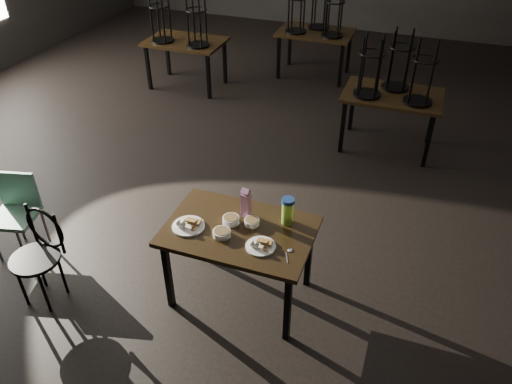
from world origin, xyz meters
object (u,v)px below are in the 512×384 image
at_px(school_chair, 16,208).
at_px(water_bottle, 288,211).
at_px(bentwood_chair, 40,249).
at_px(main_table, 239,237).
at_px(juice_carton, 246,203).

bearing_deg(school_chair, water_bottle, -5.91).
height_order(water_bottle, bentwood_chair, water_bottle).
relative_size(main_table, juice_carton, 4.37).
bearing_deg(school_chair, juice_carton, -5.31).
xyz_separation_m(water_bottle, school_chair, (-2.53, -0.36, -0.37)).
xyz_separation_m(main_table, juice_carton, (-0.01, 0.19, 0.21)).
bearing_deg(water_bottle, school_chair, -171.84).
distance_m(water_bottle, school_chair, 2.58).
bearing_deg(main_table, juice_carton, 93.32).
height_order(bentwood_chair, school_chair, bentwood_chair).
distance_m(main_table, bentwood_chair, 1.68).
relative_size(juice_carton, school_chair, 0.33).
relative_size(juice_carton, water_bottle, 1.16).
relative_size(bentwood_chair, school_chair, 1.05).
relative_size(water_bottle, bentwood_chair, 0.27).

